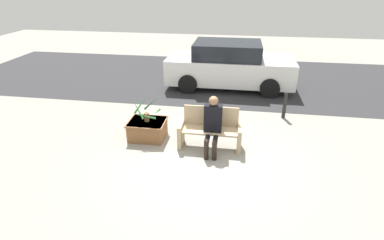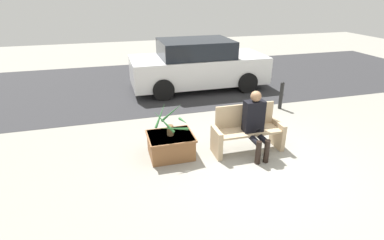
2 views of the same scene
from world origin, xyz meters
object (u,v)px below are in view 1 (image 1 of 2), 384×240
(person_seated, at_px, (213,123))
(bollard_post, at_px, (285,105))
(potted_plant, at_px, (146,111))
(parked_car, at_px, (229,65))
(planter_box, at_px, (148,129))
(bench, at_px, (210,130))

(person_seated, xyz_separation_m, bollard_post, (1.81, 2.03, -0.30))
(potted_plant, height_order, parked_car, parked_car)
(planter_box, bearing_deg, bollard_post, 26.09)
(bench, distance_m, potted_plant, 1.56)
(person_seated, height_order, potted_plant, person_seated)
(person_seated, xyz_separation_m, potted_plant, (-1.59, 0.34, 0.01))
(person_seated, distance_m, planter_box, 1.70)
(person_seated, relative_size, parked_car, 0.30)
(planter_box, height_order, potted_plant, potted_plant)
(bench, xyz_separation_m, parked_car, (0.23, 4.26, 0.34))
(bench, relative_size, planter_box, 1.62)
(person_seated, distance_m, parked_car, 4.44)
(bench, bearing_deg, person_seated, -70.28)
(planter_box, xyz_separation_m, bollard_post, (3.42, 1.67, 0.16))
(bench, bearing_deg, planter_box, 173.56)
(bench, distance_m, person_seated, 0.34)
(person_seated, relative_size, bollard_post, 1.69)
(bench, xyz_separation_m, potted_plant, (-1.53, 0.16, 0.29))
(potted_plant, bearing_deg, bench, -5.97)
(planter_box, distance_m, parked_car, 4.48)
(bench, xyz_separation_m, person_seated, (0.07, -0.18, 0.28))
(person_seated, xyz_separation_m, planter_box, (-1.60, 0.36, -0.46))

